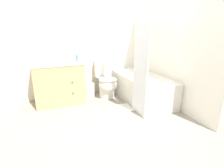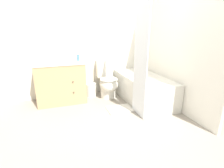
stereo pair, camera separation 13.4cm
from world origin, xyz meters
name	(u,v)px [view 2 (the right image)]	position (x,y,z in m)	size (l,w,h in m)	color
ground_plane	(124,133)	(0.00, 0.00, 0.00)	(14.00, 14.00, 0.00)	gray
wall_back	(92,37)	(-0.01, 1.77, 1.25)	(8.00, 0.06, 2.50)	white
wall_right	(167,39)	(1.24, 0.87, 1.25)	(0.05, 2.75, 2.50)	white
vanity_cabinet	(61,82)	(-0.74, 1.47, 0.42)	(0.94, 0.58, 0.82)	tan
sink_faucet	(58,58)	(-0.74, 1.66, 0.85)	(0.14, 0.12, 0.12)	silver
toilet	(108,82)	(0.21, 1.40, 0.33)	(0.38, 0.63, 0.77)	silver
bathtub	(143,88)	(0.84, 0.99, 0.26)	(0.73, 1.52, 0.52)	silver
shower_curtain	(141,59)	(0.47, 0.46, 0.97)	(0.02, 0.43, 1.94)	white
wastebasket	(91,90)	(-0.13, 1.56, 0.14)	(0.23, 0.23, 0.29)	silver
tissue_box	(66,58)	(-0.59, 1.60, 0.87)	(0.14, 0.14, 0.12)	silver
soap_dispenser	(78,57)	(-0.37, 1.47, 0.89)	(0.05, 0.05, 0.15)	#4C7AB2
hand_towel_folded	(40,63)	(-1.07, 1.32, 0.85)	(0.22, 0.17, 0.06)	white
bath_towel_folded	(147,82)	(0.66, 0.53, 0.55)	(0.28, 0.22, 0.07)	tan
bath_mat	(120,109)	(0.23, 0.73, 0.01)	(0.46, 0.34, 0.02)	silver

